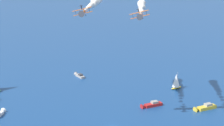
# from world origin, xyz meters

# --- Properties ---
(sailboat_ahead) EXTENTS (6.89, 3.81, 8.87)m
(sailboat_ahead) POSITION_xyz_m (-53.45, -17.69, 4.05)
(sailboat_ahead) COLOR gold
(sailboat_ahead) RESTS_ON ground_plane
(motorboat_outer_ring_a) EXTENTS (11.41, 4.68, 3.22)m
(motorboat_outer_ring_a) POSITION_xyz_m (-43.48, 9.63, 0.87)
(motorboat_outer_ring_a) COLOR gold
(motorboat_outer_ring_a) RESTS_ON ground_plane
(motorboat_outer_ring_b) EXTENTS (10.69, 4.40, 3.02)m
(motorboat_outer_ring_b) POSITION_xyz_m (-26.55, -6.95, 0.81)
(motorboat_outer_ring_b) COLOR #B21E1E
(motorboat_outer_ring_b) RESTS_ON ground_plane
(motorboat_outer_ring_c) EXTENTS (2.77, 9.03, 2.59)m
(motorboat_outer_ring_c) POSITION_xyz_m (-24.05, -64.53, 0.70)
(motorboat_outer_ring_c) COLOR #9E9993
(motorboat_outer_ring_c) RESTS_ON ground_plane
(biplane_lead) EXTENTS (6.60, 6.71, 3.76)m
(biplane_lead) POSITION_xyz_m (-7.42, 6.94, 44.93)
(biplane_lead) COLOR orange
(wingwalker_lead) EXTENTS (1.16, 1.04, 1.52)m
(wingwalker_lead) POSITION_xyz_m (-7.01, 6.60, 47.02)
(wingwalker_lead) COLOR black
(smoke_trail_lead) EXTENTS (25.10, 28.21, 4.20)m
(smoke_trail_lead) POSITION_xyz_m (-26.87, -14.92, 44.88)
(smoke_trail_lead) COLOR silver
(biplane_wingman) EXTENTS (6.60, 6.71, 3.76)m
(biplane_wingman) POSITION_xyz_m (10.81, -3.21, 46.44)
(biplane_wingman) COLOR orange
(wingwalker_wingman) EXTENTS (1.16, 1.04, 1.52)m
(wingwalker_wingman) POSITION_xyz_m (11.22, -3.56, 48.53)
(wingwalker_wingman) COLOR black
(smoke_trail_wingman) EXTENTS (28.53, 31.45, 4.62)m
(smoke_trail_wingman) POSITION_xyz_m (-10.94, -27.71, 46.31)
(smoke_trail_wingman) COLOR silver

